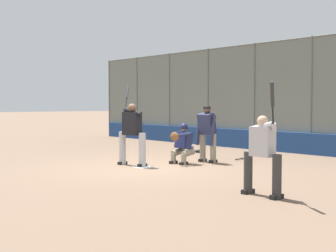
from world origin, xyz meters
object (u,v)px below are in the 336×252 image
Objects in this scene: umpire_home at (207,132)px; fielding_glove_on_dirt at (200,151)px; spare_bat_near_backstop at (192,147)px; batter_at_plate at (132,132)px; catcher_behind_plate at (182,143)px; spare_bat_by_padding at (245,158)px; batter_on_deck at (263,153)px.

umpire_home is 5.19× the size of fielding_glove_on_dirt.
fielding_glove_on_dirt reaches higher than spare_bat_near_backstop.
fielding_glove_on_dirt is at bearing -81.93° from batter_at_plate.
spare_bat_near_backstop is at bearing -53.21° from catcher_behind_plate.
umpire_home is (-0.85, -2.03, -0.06)m from batter_at_plate.
catcher_behind_plate is at bearing -124.00° from batter_at_plate.
umpire_home reaches higher than fielding_glove_on_dirt.
spare_bat_by_padding is at bearing 173.79° from fielding_glove_on_dirt.
catcher_behind_plate is at bearing 156.04° from batter_on_deck.
catcher_behind_plate is 0.83m from umpire_home.
catcher_behind_plate is (-0.61, -1.28, -0.33)m from batter_at_plate.
fielding_glove_on_dirt is (1.72, -2.44, -0.53)m from catcher_behind_plate.
batter_on_deck is 5.80m from spare_bat_by_padding.
spare_bat_by_padding is (-0.20, -1.45, -0.82)m from umpire_home.
batter_at_plate reaches higher than fielding_glove_on_dirt.
catcher_behind_plate is 3.03m from fielding_glove_on_dirt.
fielding_glove_on_dirt is (6.02, -4.49, -0.74)m from batter_on_deck.
batter_at_plate is 3.49× the size of spare_bat_near_backstop.
umpire_home is 1.68m from spare_bat_by_padding.
umpire_home is 4.93m from batter_on_deck.
spare_bat_by_padding is 2.88× the size of fielding_glove_on_dirt.
catcher_behind_plate reaches higher than spare_bat_near_backstop.
fielding_glove_on_dirt is at bearing -59.99° from catcher_behind_plate.
umpire_home reaches higher than catcher_behind_plate.
batter_at_plate reaches higher than catcher_behind_plate.
fielding_glove_on_dirt is (1.11, -3.72, -0.86)m from batter_at_plate.
batter_at_plate is 2.54× the size of spare_bat_by_padding.
batter_at_plate is at bearing 152.69° from spare_bat_by_padding.
catcher_behind_plate is 0.55× the size of batter_on_deck.
spare_bat_near_backstop is (3.03, -3.36, -0.55)m from catcher_behind_plate.
batter_at_plate is 1.10× the size of batter_on_deck.
batter_on_deck is 7.55m from fielding_glove_on_dirt.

